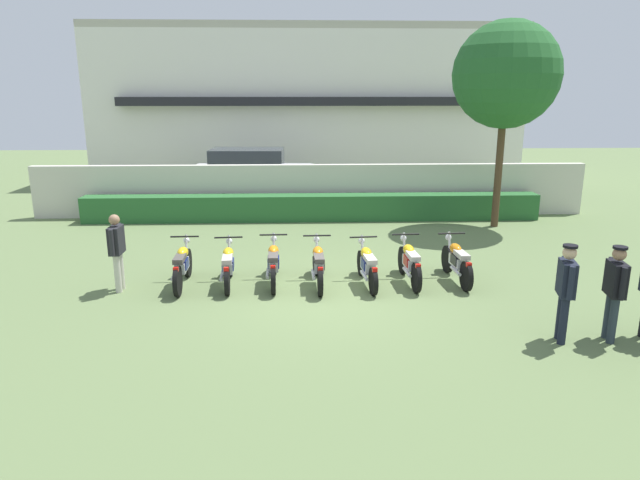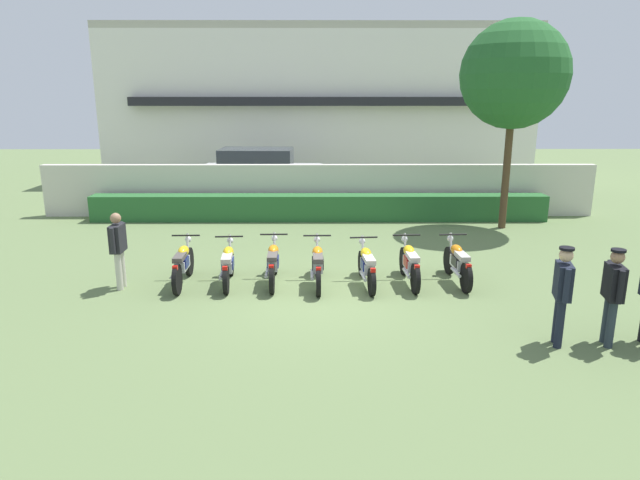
# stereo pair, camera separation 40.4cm
# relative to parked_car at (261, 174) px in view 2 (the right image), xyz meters

# --- Properties ---
(ground) EXTENTS (60.00, 60.00, 0.00)m
(ground) POSITION_rel_parked_car_xyz_m (2.21, -10.68, -0.94)
(ground) COLOR #607547
(building) EXTENTS (18.87, 6.50, 6.81)m
(building) POSITION_rel_parked_car_xyz_m (2.21, 6.14, 2.47)
(building) COLOR white
(building) RESTS_ON ground
(compound_wall) EXTENTS (17.93, 0.30, 1.68)m
(compound_wall) POSITION_rel_parked_car_xyz_m (2.21, -3.16, -0.10)
(compound_wall) COLOR beige
(compound_wall) RESTS_ON ground
(hedge_row) EXTENTS (14.34, 0.70, 0.81)m
(hedge_row) POSITION_rel_parked_car_xyz_m (2.21, -3.86, -0.53)
(hedge_row) COLOR #28602D
(hedge_row) RESTS_ON ground
(parked_car) EXTENTS (4.57, 2.21, 1.89)m
(parked_car) POSITION_rel_parked_car_xyz_m (0.00, 0.00, 0.00)
(parked_car) COLOR silver
(parked_car) RESTS_ON ground
(tree_near_inspector) EXTENTS (3.04, 3.04, 5.95)m
(tree_near_inspector) POSITION_rel_parked_car_xyz_m (7.71, -4.94, 3.48)
(tree_near_inspector) COLOR #4C3823
(tree_near_inspector) RESTS_ON ground
(motorcycle_in_row_0) EXTENTS (0.60, 1.88, 0.97)m
(motorcycle_in_row_0) POSITION_rel_parked_car_xyz_m (-0.68, -10.05, -0.48)
(motorcycle_in_row_0) COLOR black
(motorcycle_in_row_0) RESTS_ON ground
(motorcycle_in_row_1) EXTENTS (0.60, 1.79, 0.95)m
(motorcycle_in_row_1) POSITION_rel_parked_car_xyz_m (0.27, -10.04, -0.50)
(motorcycle_in_row_1) COLOR black
(motorcycle_in_row_1) RESTS_ON ground
(motorcycle_in_row_2) EXTENTS (0.60, 1.92, 0.97)m
(motorcycle_in_row_2) POSITION_rel_parked_car_xyz_m (1.21, -9.97, -0.48)
(motorcycle_in_row_2) COLOR black
(motorcycle_in_row_2) RESTS_ON ground
(motorcycle_in_row_3) EXTENTS (0.60, 1.96, 0.96)m
(motorcycle_in_row_3) POSITION_rel_parked_car_xyz_m (2.15, -10.10, -0.49)
(motorcycle_in_row_3) COLOR black
(motorcycle_in_row_3) RESTS_ON ground
(motorcycle_in_row_4) EXTENTS (0.60, 1.84, 0.94)m
(motorcycle_in_row_4) POSITION_rel_parked_car_xyz_m (3.18, -10.12, -0.50)
(motorcycle_in_row_4) COLOR black
(motorcycle_in_row_4) RESTS_ON ground
(motorcycle_in_row_5) EXTENTS (0.60, 1.86, 0.97)m
(motorcycle_in_row_5) POSITION_rel_parked_car_xyz_m (4.10, -10.02, -0.48)
(motorcycle_in_row_5) COLOR black
(motorcycle_in_row_5) RESTS_ON ground
(motorcycle_in_row_6) EXTENTS (0.60, 1.85, 0.97)m
(motorcycle_in_row_6) POSITION_rel_parked_car_xyz_m (5.13, -9.98, -0.48)
(motorcycle_in_row_6) COLOR black
(motorcycle_in_row_6) RESTS_ON ground
(inspector_person) EXTENTS (0.22, 0.65, 1.60)m
(inspector_person) POSITION_rel_parked_car_xyz_m (-1.92, -10.28, -0.00)
(inspector_person) COLOR beige
(inspector_person) RESTS_ON ground
(officer_0) EXTENTS (0.32, 0.64, 1.63)m
(officer_0) POSITION_rel_parked_car_xyz_m (6.00, -13.04, 0.02)
(officer_0) COLOR black
(officer_0) RESTS_ON ground
(officer_1) EXTENTS (0.29, 0.64, 1.60)m
(officer_1) POSITION_rel_parked_car_xyz_m (6.81, -13.03, 0.00)
(officer_1) COLOR #28333D
(officer_1) RESTS_ON ground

